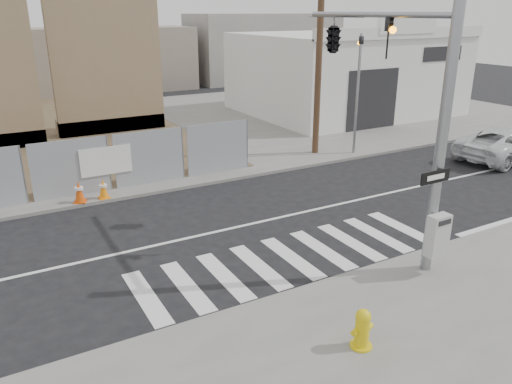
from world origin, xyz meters
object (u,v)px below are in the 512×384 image
fire_hydrant (362,329)px  traffic_cone_c (79,192)px  traffic_cone_d (103,189)px  signal_pole (366,68)px  suv (505,144)px  auto_shop (344,73)px

fire_hydrant → traffic_cone_c: (-3.17, 10.64, -0.03)m
fire_hydrant → traffic_cone_d: 10.90m
traffic_cone_c → traffic_cone_d: 0.80m
signal_pole → fire_hydrant: bearing=-128.5°
suv → signal_pole: bearing=98.6°
signal_pole → traffic_cone_d: bearing=133.0°
fire_hydrant → auto_shop: bearing=29.8°
signal_pole → fire_hydrant: size_ratio=8.57×
suv → traffic_cone_d: 17.09m
suv → fire_hydrant: bearing=110.6°
suv → traffic_cone_c: 17.87m
signal_pole → suv: (10.90, 2.87, -4.07)m
fire_hydrant → traffic_cone_c: fire_hydrant is taller
fire_hydrant → signal_pole: bearing=29.0°
auto_shop → traffic_cone_d: size_ratio=17.07×
auto_shop → suv: bearing=-92.8°
signal_pole → suv: bearing=14.8°
fire_hydrant → traffic_cone_d: fire_hydrant is taller
auto_shop → traffic_cone_c: auto_shop is taller
signal_pole → auto_shop: size_ratio=0.58×
signal_pole → auto_shop: signal_pole is taller
suv → traffic_cone_c: size_ratio=6.69×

